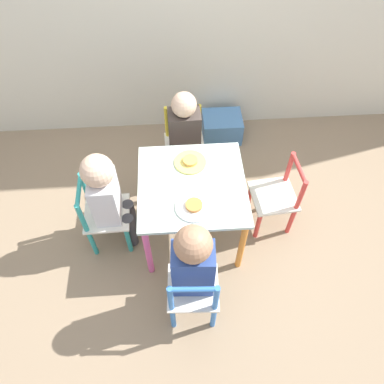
{
  "coord_description": "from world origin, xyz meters",
  "views": [
    {
      "loc": [
        -0.08,
        -1.24,
        2.09
      ],
      "look_at": [
        0.0,
        0.0,
        0.41
      ],
      "focal_mm": 35.0,
      "sensor_mm": 36.0,
      "label": 1
    }
  ],
  "objects_px": {
    "kids_table": "(192,192)",
    "chair_teal": "(103,215)",
    "child_front": "(193,264)",
    "chair_yellow": "(184,145)",
    "child_left": "(107,194)",
    "child_back": "(185,133)",
    "chair_red": "(277,197)",
    "chair_blue": "(193,293)",
    "plate_front": "(194,206)",
    "plate_back": "(190,162)",
    "storage_bin": "(222,127)"
  },
  "relations": [
    {
      "from": "chair_red",
      "to": "chair_yellow",
      "type": "bearing_deg",
      "value": -136.75
    },
    {
      "from": "chair_red",
      "to": "plate_front",
      "type": "xyz_separation_m",
      "value": [
        -0.52,
        -0.2,
        0.24
      ]
    },
    {
      "from": "chair_red",
      "to": "child_front",
      "type": "height_order",
      "value": "child_front"
    },
    {
      "from": "chair_teal",
      "to": "child_left",
      "type": "height_order",
      "value": "child_left"
    },
    {
      "from": "chair_blue",
      "to": "chair_red",
      "type": "height_order",
      "value": "same"
    },
    {
      "from": "chair_yellow",
      "to": "storage_bin",
      "type": "height_order",
      "value": "chair_yellow"
    },
    {
      "from": "kids_table",
      "to": "plate_back",
      "type": "xyz_separation_m",
      "value": [
        0.0,
        0.15,
        0.08
      ]
    },
    {
      "from": "child_left",
      "to": "chair_blue",
      "type": "bearing_deg",
      "value": -141.13
    },
    {
      "from": "chair_blue",
      "to": "plate_front",
      "type": "bearing_deg",
      "value": -91.33
    },
    {
      "from": "plate_front",
      "to": "chair_red",
      "type": "bearing_deg",
      "value": 21.25
    },
    {
      "from": "chair_teal",
      "to": "plate_front",
      "type": "height_order",
      "value": "same"
    },
    {
      "from": "chair_blue",
      "to": "chair_red",
      "type": "xyz_separation_m",
      "value": [
        0.55,
        0.57,
        0.0
      ]
    },
    {
      "from": "chair_blue",
      "to": "kids_table",
      "type": "bearing_deg",
      "value": -90.0
    },
    {
      "from": "chair_blue",
      "to": "chair_red",
      "type": "relative_size",
      "value": 1.0
    },
    {
      "from": "kids_table",
      "to": "chair_red",
      "type": "distance_m",
      "value": 0.55
    },
    {
      "from": "plate_front",
      "to": "child_back",
      "type": "bearing_deg",
      "value": 91.44
    },
    {
      "from": "kids_table",
      "to": "chair_teal",
      "type": "height_order",
      "value": "chair_teal"
    },
    {
      "from": "child_back",
      "to": "child_left",
      "type": "relative_size",
      "value": 0.96
    },
    {
      "from": "chair_yellow",
      "to": "child_front",
      "type": "relative_size",
      "value": 0.67
    },
    {
      "from": "chair_teal",
      "to": "child_left",
      "type": "distance_m",
      "value": 0.21
    },
    {
      "from": "child_left",
      "to": "child_back",
      "type": "bearing_deg",
      "value": -44.93
    },
    {
      "from": "chair_blue",
      "to": "storage_bin",
      "type": "relative_size",
      "value": 1.76
    },
    {
      "from": "kids_table",
      "to": "chair_blue",
      "type": "xyz_separation_m",
      "value": [
        -0.03,
        -0.52,
        -0.16
      ]
    },
    {
      "from": "storage_bin",
      "to": "child_front",
      "type": "bearing_deg",
      "value": -103.41
    },
    {
      "from": "chair_red",
      "to": "storage_bin",
      "type": "bearing_deg",
      "value": -168.86
    },
    {
      "from": "kids_table",
      "to": "chair_blue",
      "type": "bearing_deg",
      "value": -93.2
    },
    {
      "from": "kids_table",
      "to": "chair_teal",
      "type": "xyz_separation_m",
      "value": [
        -0.52,
        -0.01,
        -0.16
      ]
    },
    {
      "from": "child_back",
      "to": "plate_back",
      "type": "xyz_separation_m",
      "value": [
        0.02,
        -0.31,
        0.07
      ]
    },
    {
      "from": "child_left",
      "to": "plate_front",
      "type": "distance_m",
      "value": 0.48
    },
    {
      "from": "chair_teal",
      "to": "child_back",
      "type": "height_order",
      "value": "child_back"
    },
    {
      "from": "child_back",
      "to": "chair_red",
      "type": "bearing_deg",
      "value": -39.41
    },
    {
      "from": "child_front",
      "to": "chair_yellow",
      "type": "bearing_deg",
      "value": -87.29
    },
    {
      "from": "chair_blue",
      "to": "chair_teal",
      "type": "relative_size",
      "value": 1.0
    },
    {
      "from": "child_back",
      "to": "storage_bin",
      "type": "relative_size",
      "value": 2.44
    },
    {
      "from": "child_back",
      "to": "child_left",
      "type": "xyz_separation_m",
      "value": [
        -0.45,
        -0.47,
        0.03
      ]
    },
    {
      "from": "child_left",
      "to": "chair_red",
      "type": "bearing_deg",
      "value": -87.93
    },
    {
      "from": "chair_blue",
      "to": "chair_teal",
      "type": "height_order",
      "value": "same"
    },
    {
      "from": "chair_yellow",
      "to": "plate_front",
      "type": "xyz_separation_m",
      "value": [
        0.02,
        -0.67,
        0.24
      ]
    },
    {
      "from": "plate_front",
      "to": "plate_back",
      "type": "bearing_deg",
      "value": 90.0
    },
    {
      "from": "child_left",
      "to": "kids_table",
      "type": "bearing_deg",
      "value": -90.0
    },
    {
      "from": "chair_yellow",
      "to": "plate_back",
      "type": "distance_m",
      "value": 0.44
    },
    {
      "from": "chair_yellow",
      "to": "child_front",
      "type": "height_order",
      "value": "child_front"
    },
    {
      "from": "chair_yellow",
      "to": "storage_bin",
      "type": "relative_size",
      "value": 1.76
    },
    {
      "from": "chair_yellow",
      "to": "plate_front",
      "type": "relative_size",
      "value": 2.63
    },
    {
      "from": "chair_blue",
      "to": "plate_back",
      "type": "relative_size",
      "value": 2.84
    },
    {
      "from": "chair_blue",
      "to": "child_front",
      "type": "height_order",
      "value": "child_front"
    },
    {
      "from": "chair_yellow",
      "to": "child_front",
      "type": "distance_m",
      "value": 1.01
    },
    {
      "from": "chair_teal",
      "to": "plate_back",
      "type": "distance_m",
      "value": 0.6
    },
    {
      "from": "chair_red",
      "to": "plate_back",
      "type": "xyz_separation_m",
      "value": [
        -0.52,
        0.1,
        0.24
      ]
    },
    {
      "from": "kids_table",
      "to": "child_front",
      "type": "height_order",
      "value": "child_front"
    }
  ]
}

